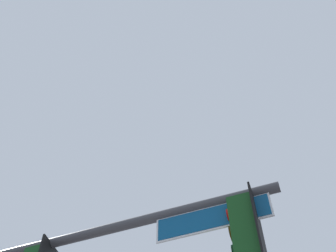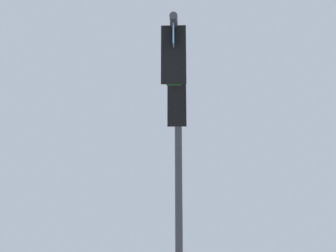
% 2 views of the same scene
% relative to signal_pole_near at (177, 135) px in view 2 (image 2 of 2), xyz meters
% --- Properties ---
extents(signal_pole_near, '(6.14, 0.53, 7.10)m').
position_rel_signal_pole_near_xyz_m(signal_pole_near, '(0.00, 0.00, 0.00)').
color(signal_pole_near, '#47474C').
rests_on(signal_pole_near, ground_plane).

